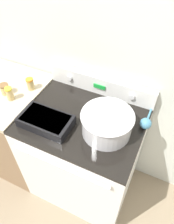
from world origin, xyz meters
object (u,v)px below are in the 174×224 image
at_px(casserole_dish, 46,121).
at_px(ladle, 146,123).
at_px(mixing_bowl, 107,123).
at_px(spice_jar_brown_cap, 5,89).
at_px(spice_jar_yellow_cap, 10,94).
at_px(spice_jar_orange_cap, 30,84).

xyz_separation_m(casserole_dish, ladle, (0.59, 0.26, -0.00)).
bearing_deg(mixing_bowl, spice_jar_brown_cap, 179.22).
relative_size(casserole_dish, spice_jar_yellow_cap, 3.34).
xyz_separation_m(mixing_bowl, casserole_dish, (-0.38, -0.11, -0.05)).
bearing_deg(spice_jar_yellow_cap, mixing_bowl, 1.84).
bearing_deg(ladle, casserole_dish, -155.90).
bearing_deg(ladle, spice_jar_orange_cap, -178.87).
height_order(ladle, spice_jar_yellow_cap, spice_jar_yellow_cap).
bearing_deg(spice_jar_brown_cap, spice_jar_yellow_cap, -24.53).
xyz_separation_m(spice_jar_orange_cap, spice_jar_yellow_cap, (-0.06, -0.16, 0.00)).
xyz_separation_m(mixing_bowl, ladle, (0.21, 0.15, -0.05)).
xyz_separation_m(casserole_dish, spice_jar_brown_cap, (-0.43, 0.12, 0.01)).
xyz_separation_m(casserole_dish, spice_jar_yellow_cap, (-0.36, 0.09, 0.02)).
xyz_separation_m(ladle, spice_jar_orange_cap, (-0.88, -0.02, 0.02)).
height_order(casserole_dish, spice_jar_orange_cap, spice_jar_orange_cap).
bearing_deg(casserole_dish, ladle, 24.10).
bearing_deg(spice_jar_brown_cap, ladle, 7.81).
height_order(casserole_dish, spice_jar_yellow_cap, spice_jar_yellow_cap).
height_order(ladle, spice_jar_brown_cap, spice_jar_brown_cap).
relative_size(spice_jar_orange_cap, spice_jar_brown_cap, 1.15).
distance_m(casserole_dish, ladle, 0.64).
distance_m(casserole_dish, spice_jar_yellow_cap, 0.37).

